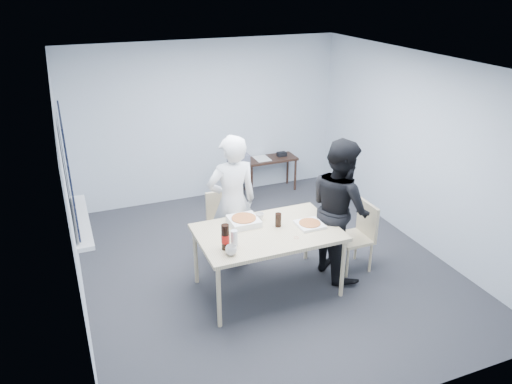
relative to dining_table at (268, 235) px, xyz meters
name	(u,v)px	position (x,y,z in m)	size (l,w,h in m)	color
room	(70,177)	(-2.02, 0.88, 0.71)	(5.00, 5.00, 5.00)	#2C2C31
dining_table	(268,235)	(0.00, 0.00, 0.00)	(1.63, 1.03, 0.79)	beige
chair_far	(224,220)	(-0.21, 0.98, -0.22)	(0.42, 0.42, 0.89)	beige
chair_right	(359,232)	(1.28, 0.03, -0.22)	(0.42, 0.42, 0.89)	beige
person_white	(232,203)	(-0.19, 0.69, 0.15)	(0.65, 0.42, 1.77)	silver
person_black	(340,208)	(0.97, 0.05, 0.15)	(0.86, 0.47, 1.77)	black
side_table	(270,162)	(1.23, 2.76, -0.22)	(0.90, 0.40, 0.60)	#341B16
stool	(239,189)	(0.45, 2.23, -0.38)	(0.34, 0.34, 0.47)	black
backpack	(239,169)	(0.45, 2.21, -0.04)	(0.33, 0.24, 0.46)	slate
pizza_box_a	(244,221)	(-0.20, 0.27, 0.10)	(0.34, 0.34, 0.08)	white
pizza_box_b	(310,224)	(0.51, -0.06, 0.08)	(0.30, 0.30, 0.04)	white
mug_a	(231,250)	(-0.57, -0.34, 0.11)	(0.12, 0.12, 0.10)	silver
mug_b	(260,217)	(0.02, 0.29, 0.11)	(0.10, 0.10, 0.09)	silver
cola_glass	(278,220)	(0.16, 0.06, 0.14)	(0.07, 0.07, 0.16)	black
soda_bottle	(225,237)	(-0.58, -0.20, 0.20)	(0.09, 0.09, 0.29)	black
plastic_cups	(234,238)	(-0.47, -0.17, 0.15)	(0.08, 0.08, 0.18)	silver
rubber_band	(296,238)	(0.23, -0.27, 0.06)	(0.05, 0.05, 0.00)	red
papers	(262,158)	(1.08, 2.78, -0.13)	(0.24, 0.33, 0.01)	white
black_box	(282,154)	(1.45, 2.78, -0.10)	(0.16, 0.11, 0.07)	black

